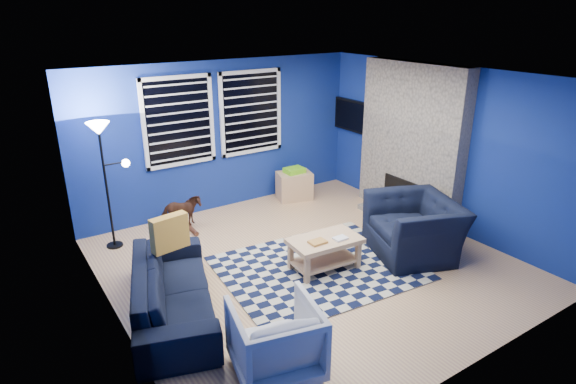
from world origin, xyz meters
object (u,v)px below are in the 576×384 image
object	(u,v)px
armchair_big	(414,227)
cabinet	(294,185)
tv	(353,116)
armchair_bent	(275,340)
floor_lamp	(102,146)
coffee_table	(325,247)
rocking_horse	(182,211)
sofa	(173,290)

from	to	relation	value
armchair_big	cabinet	bearing A→B (deg)	-155.22
tv	armchair_bent	distance (m)	5.37
tv	floor_lamp	distance (m)	4.48
coffee_table	tv	bearing A→B (deg)	43.48
rocking_horse	coffee_table	size ratio (longest dim) A/B	0.62
rocking_horse	floor_lamp	distance (m)	1.56
cabinet	tv	bearing A→B (deg)	11.27
cabinet	floor_lamp	bearing A→B (deg)	-162.48
armchair_bent	coffee_table	distance (m)	2.03
floor_lamp	tv	bearing A→B (deg)	0.21
armchair_big	coffee_table	distance (m)	1.36
rocking_horse	coffee_table	bearing A→B (deg)	-137.66
sofa	floor_lamp	xyz separation A→B (m)	(-0.10, 2.07, 1.20)
tv	cabinet	distance (m)	1.69
sofa	rocking_horse	bearing A→B (deg)	-6.53
sofa	armchair_big	world-z (taller)	armchair_big
sofa	rocking_horse	distance (m)	2.22
coffee_table	sofa	bearing A→B (deg)	175.94
sofa	coffee_table	size ratio (longest dim) A/B	2.17
coffee_table	cabinet	xyz separation A→B (m)	(1.10, 2.32, -0.06)
armchair_bent	rocking_horse	size ratio (longest dim) A/B	1.33
sofa	armchair_bent	size ratio (longest dim) A/B	2.63
armchair_bent	rocking_horse	xyz separation A→B (m)	(0.46, 3.45, -0.04)
coffee_table	cabinet	size ratio (longest dim) A/B	1.42
cabinet	floor_lamp	world-z (taller)	floor_lamp
tv	rocking_horse	xyz separation A→B (m)	(-3.47, -0.07, -1.08)
armchair_big	rocking_horse	bearing A→B (deg)	-115.62
sofa	rocking_horse	world-z (taller)	sofa
armchair_bent	coffee_table	bearing A→B (deg)	-127.77
tv	armchair_bent	size ratio (longest dim) A/B	1.25
coffee_table	rocking_horse	bearing A→B (deg)	117.28
armchair_big	floor_lamp	xyz separation A→B (m)	(-3.45, 2.55, 1.11)
tv	armchair_big	xyz separation A→B (m)	(-1.04, -2.56, -1.00)
sofa	cabinet	bearing A→B (deg)	-37.30
armchair_big	cabinet	world-z (taller)	armchair_big
armchair_bent	rocking_horse	world-z (taller)	armchair_bent
sofa	tv	bearing A→B (deg)	-46.70
sofa	armchair_big	xyz separation A→B (m)	(3.35, -0.48, 0.09)
sofa	armchair_big	bearing A→B (deg)	-80.25
floor_lamp	coffee_table	bearing A→B (deg)	-46.09
floor_lamp	armchair_big	bearing A→B (deg)	-36.46
tv	coffee_table	distance (m)	3.42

